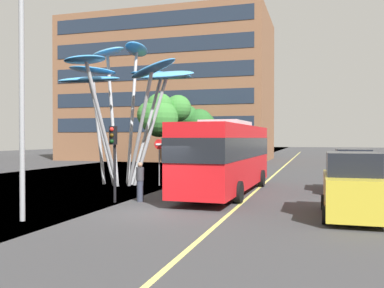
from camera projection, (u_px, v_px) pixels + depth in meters
ground at (139, 212)px, 16.12m from camera, size 120.00×240.00×0.10m
red_bus at (227, 154)px, 21.28m from camera, size 3.00×11.25×3.67m
leaf_sculpture at (128, 74)px, 25.17m from camera, size 8.35×9.83×9.10m
traffic_light_kerb_near at (114, 147)px, 18.11m from camera, size 0.28×0.42×3.32m
traffic_light_kerb_far at (169, 142)px, 23.37m from camera, size 0.28×0.42×3.54m
car_parked_near at (352, 187)px, 14.70m from camera, size 2.05×4.52×2.30m
car_parked_mid at (353, 172)px, 21.54m from camera, size 1.96×4.48×2.25m
street_lamp at (30, 63)px, 13.99m from camera, size 1.63×0.44×8.45m
tree_pavement_near at (161, 114)px, 38.30m from camera, size 4.62×4.40×6.91m
tree_pavement_far at (196, 122)px, 44.95m from camera, size 4.19×3.55×6.36m
pedestrian at (140, 182)px, 18.51m from camera, size 0.34×0.34×1.74m
no_entry_sign at (159, 155)px, 24.68m from camera, size 0.60×0.12×2.74m
backdrop_building at (169, 91)px, 55.42m from camera, size 25.99×14.05×18.14m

